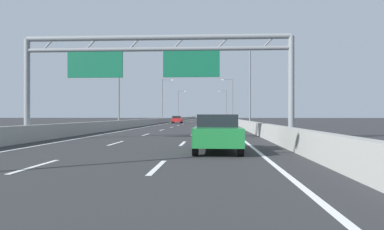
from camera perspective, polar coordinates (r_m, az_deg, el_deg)
name	(u,v)px	position (r m, az deg, el deg)	size (l,w,h in m)	color
ground_plane	(200,121)	(98.15, 1.23, -0.94)	(260.00, 260.00, 0.00)	#2D2D30
lane_dash_left_1	(36,166)	(11.88, -22.94, -7.28)	(0.16, 3.00, 0.01)	white
lane_dash_left_2	(116,143)	(20.31, -11.65, -4.28)	(0.16, 3.00, 0.01)	white
lane_dash_left_3	(146,135)	(29.08, -7.09, -3.01)	(0.16, 3.00, 0.01)	white
lane_dash_left_4	(162,130)	(37.96, -4.66, -2.32)	(0.16, 3.00, 0.01)	white
lane_dash_left_5	(172,127)	(46.89, -3.15, -1.89)	(0.16, 3.00, 0.01)	white
lane_dash_left_6	(178,125)	(55.84, -2.13, -1.60)	(0.16, 3.00, 0.01)	white
lane_dash_left_7	(183,124)	(64.80, -1.38, -1.39)	(0.16, 3.00, 0.01)	white
lane_dash_left_8	(187,123)	(73.77, -0.82, -1.23)	(0.16, 3.00, 0.01)	white
lane_dash_left_9	(190,122)	(82.75, -0.39, -1.10)	(0.16, 3.00, 0.01)	white
lane_dash_left_10	(192,121)	(91.73, -0.03, -1.00)	(0.16, 3.00, 0.01)	white
lane_dash_left_11	(194,121)	(100.72, 0.26, -0.92)	(0.16, 3.00, 0.01)	white
lane_dash_left_12	(195,120)	(109.71, 0.50, -0.85)	(0.16, 3.00, 0.01)	white
lane_dash_left_13	(197,120)	(118.70, 0.71, -0.79)	(0.16, 3.00, 0.01)	white
lane_dash_left_14	(198,120)	(127.69, 0.88, -0.74)	(0.16, 3.00, 0.01)	white
lane_dash_left_15	(199,119)	(136.68, 1.04, -0.69)	(0.16, 3.00, 0.01)	white
lane_dash_left_16	(200,119)	(145.68, 1.17, -0.65)	(0.16, 3.00, 0.01)	white
lane_dash_left_17	(200,119)	(154.67, 1.29, -0.62)	(0.16, 3.00, 0.01)	white
lane_dash_right_1	(157,167)	(10.80, -5.36, -8.01)	(0.16, 3.00, 0.01)	white
lane_dash_right_2	(183,144)	(19.70, -1.44, -4.41)	(0.16, 3.00, 0.01)	white
lane_dash_right_3	(192,135)	(28.66, 0.02, -3.05)	(0.16, 3.00, 0.01)	white
lane_dash_right_4	(197,130)	(37.64, 0.79, -2.34)	(0.16, 3.00, 0.01)	white
lane_dash_right_5	(200,127)	(46.63, 1.25, -1.90)	(0.16, 3.00, 0.01)	white
lane_dash_right_6	(202,125)	(55.62, 1.57, -1.61)	(0.16, 3.00, 0.01)	white
lane_dash_right_7	(204,124)	(64.61, 1.80, -1.39)	(0.16, 3.00, 0.01)	white
lane_dash_right_8	(205,123)	(73.61, 1.97, -1.23)	(0.16, 3.00, 0.01)	white
lane_dash_right_9	(206,122)	(82.60, 2.11, -1.10)	(0.16, 3.00, 0.01)	white
lane_dash_right_10	(206,121)	(91.60, 2.22, -1.00)	(0.16, 3.00, 0.01)	white
lane_dash_right_11	(207,121)	(100.60, 2.31, -0.92)	(0.16, 3.00, 0.01)	white
lane_dash_right_12	(207,120)	(109.60, 2.38, -0.85)	(0.16, 3.00, 0.01)	white
lane_dash_right_13	(208,120)	(118.60, 2.44, -0.79)	(0.16, 3.00, 0.01)	white
lane_dash_right_14	(208,120)	(127.59, 2.50, -0.74)	(0.16, 3.00, 0.01)	white
lane_dash_right_15	(208,119)	(136.59, 2.54, -0.69)	(0.16, 3.00, 0.01)	white
lane_dash_right_16	(209,119)	(145.59, 2.59, -0.66)	(0.16, 3.00, 0.01)	white
lane_dash_right_17	(209,119)	(154.59, 2.62, -0.62)	(0.16, 3.00, 0.01)	white
edge_line_left	(176,122)	(86.52, -2.52, -1.06)	(0.16, 176.00, 0.01)	white
edge_line_right	(221,122)	(86.11, 4.45, -1.06)	(0.16, 176.00, 0.01)	white
barrier_left	(178,119)	(108.57, -2.23, -0.61)	(0.45, 220.00, 0.95)	#9E9E99
barrier_right	(225,119)	(108.14, 5.07, -0.61)	(0.45, 220.00, 0.95)	#9E9E99
sign_gantry	(153,60)	(22.67, -5.98, 8.35)	(16.42, 0.36, 6.36)	gray
streetlamp_left_mid	(121,82)	(44.63, -10.92, 4.95)	(2.58, 0.28, 9.50)	slate
streetlamp_right_mid	(248,82)	(43.48, 8.61, 5.08)	(2.58, 0.28, 9.50)	slate
streetlamp_left_far	(163,98)	(81.48, -4.45, 2.67)	(2.58, 0.28, 9.50)	slate
streetlamp_right_far	(231,98)	(80.86, 6.10, 2.70)	(2.58, 0.28, 9.50)	slate
streetlamp_left_distant	(179,103)	(118.78, -2.03, 1.81)	(2.58, 0.28, 9.50)	slate
streetlamp_right_distant	(226,103)	(118.35, 5.19, 1.82)	(2.58, 0.28, 9.50)	slate
black_car	(215,119)	(87.91, 3.49, -0.56)	(1.85, 4.62, 1.42)	black
red_car	(177,119)	(71.15, -2.31, -0.68)	(1.78, 4.27, 1.41)	red
green_car	(217,133)	(15.40, 3.92, -2.75)	(1.88, 4.46, 1.54)	#1E7A38
orange_car	(214,117)	(132.61, 3.36, -0.37)	(1.87, 4.42, 1.55)	orange
blue_car	(214,120)	(65.57, 3.42, -0.74)	(1.83, 4.17, 1.42)	#2347AD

